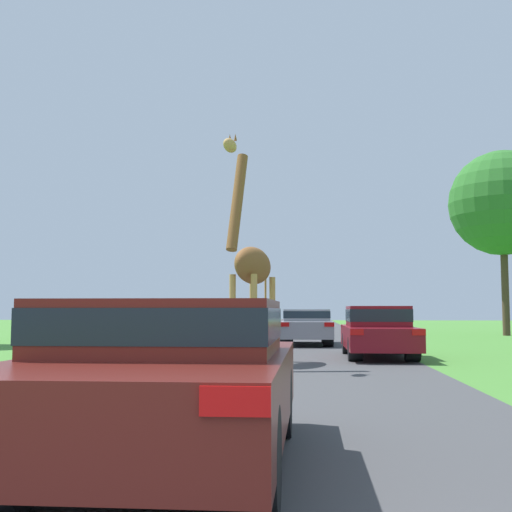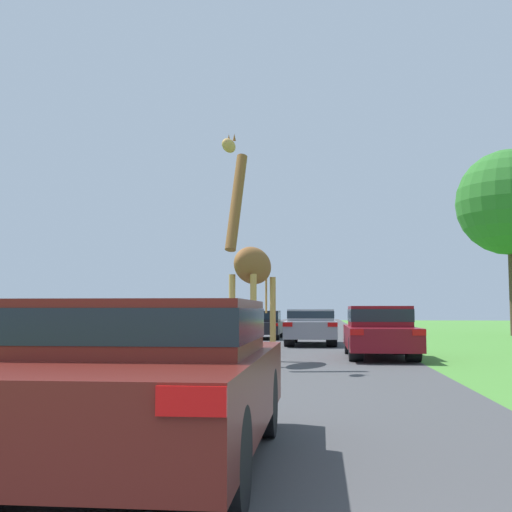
% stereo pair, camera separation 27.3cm
% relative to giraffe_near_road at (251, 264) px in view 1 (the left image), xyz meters
% --- Properties ---
extents(road, '(7.51, 120.00, 0.00)m').
position_rel_giraffe_near_road_xyz_m(road, '(0.28, 16.54, -2.36)').
color(road, '#424244').
rests_on(road, ground).
extents(giraffe_near_road, '(1.10, 2.96, 5.20)m').
position_rel_giraffe_near_road_xyz_m(giraffe_near_road, '(0.00, 0.00, 0.00)').
color(giraffe_near_road, tan).
rests_on(giraffe_near_road, ground).
extents(car_lead_maroon, '(1.97, 4.20, 1.35)m').
position_rel_giraffe_near_road_xyz_m(car_lead_maroon, '(0.21, -9.96, -1.63)').
color(car_lead_maroon, '#561914').
rests_on(car_lead_maroon, ground).
extents(car_queue_right, '(1.83, 4.49, 1.29)m').
position_rel_giraffe_near_road_xyz_m(car_queue_right, '(1.28, 8.60, -1.66)').
color(car_queue_right, gray).
rests_on(car_queue_right, ground).
extents(car_queue_left, '(1.72, 3.97, 1.24)m').
position_rel_giraffe_near_road_xyz_m(car_queue_left, '(-0.98, 13.44, -1.70)').
color(car_queue_left, black).
rests_on(car_queue_left, ground).
extents(car_far_ahead, '(1.74, 4.61, 1.37)m').
position_rel_giraffe_near_road_xyz_m(car_far_ahead, '(3.20, 2.33, -1.63)').
color(car_far_ahead, maroon).
rests_on(car_far_ahead, ground).
extents(car_verge_right, '(1.97, 4.39, 1.34)m').
position_rel_giraffe_near_road_xyz_m(car_verge_right, '(-1.54, 4.05, -1.64)').
color(car_verge_right, navy).
rests_on(car_verge_right, ground).
extents(tree_left_edge, '(5.33, 5.33, 9.37)m').
position_rel_giraffe_near_road_xyz_m(tree_left_edge, '(11.19, 17.92, 4.32)').
color(tree_left_edge, '#4C3828').
rests_on(tree_left_edge, ground).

